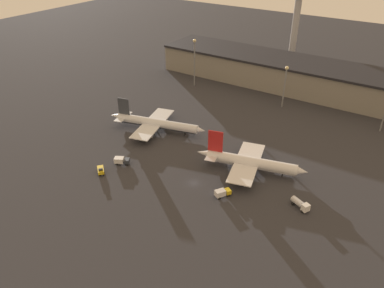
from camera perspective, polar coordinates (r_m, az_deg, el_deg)
ground at (r=134.85m, az=0.27°, el=-5.96°), size 600.00×600.00×0.00m
terminal_building at (r=217.59m, az=15.93°, el=10.02°), size 161.53×31.07×15.63m
airplane_0 at (r=167.49m, az=-5.53°, el=3.15°), size 45.11×31.82×13.27m
airplane_1 at (r=140.86m, az=8.83°, el=-2.78°), size 41.19×30.29×14.43m
service_vehicle_0 at (r=128.25m, az=4.63°, el=-7.41°), size 4.91×5.96×2.75m
service_vehicle_1 at (r=128.01m, az=16.17°, el=-8.76°), size 7.01×4.93×3.06m
service_vehicle_2 at (r=146.67m, az=-10.72°, el=-2.47°), size 6.23×5.03×2.74m
service_vehicle_3 at (r=143.27m, az=-13.74°, el=-3.90°), size 5.16×4.85×2.66m
lamp_post_0 at (r=211.56m, az=0.38°, el=13.15°), size 1.80×1.80×26.46m
lamp_post_1 at (r=190.57m, az=14.01°, el=9.31°), size 1.80×1.80×21.31m
control_tower at (r=268.51m, az=15.64°, el=18.21°), size 9.00×9.00×47.16m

